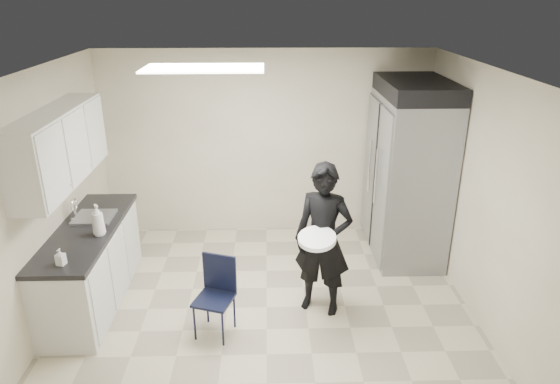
{
  "coord_description": "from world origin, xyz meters",
  "views": [
    {
      "loc": [
        0.03,
        -4.69,
        3.29
      ],
      "look_at": [
        0.16,
        0.2,
        1.31
      ],
      "focal_mm": 32.0,
      "sensor_mm": 36.0,
      "label": 1
    }
  ],
  "objects_px": {
    "folding_chair": "(214,300)",
    "lower_counter": "(91,267)",
    "man_tuxedo": "(323,240)",
    "commercial_fridge": "(408,178)"
  },
  "relations": [
    {
      "from": "folding_chair",
      "to": "lower_counter",
      "type": "bearing_deg",
      "value": 174.33
    },
    {
      "from": "folding_chair",
      "to": "man_tuxedo",
      "type": "distance_m",
      "value": 1.29
    },
    {
      "from": "lower_counter",
      "to": "man_tuxedo",
      "type": "bearing_deg",
      "value": -4.93
    },
    {
      "from": "lower_counter",
      "to": "folding_chair",
      "type": "relative_size",
      "value": 2.35
    },
    {
      "from": "folding_chair",
      "to": "man_tuxedo",
      "type": "xyz_separation_m",
      "value": [
        1.13,
        0.42,
        0.44
      ]
    },
    {
      "from": "commercial_fridge",
      "to": "folding_chair",
      "type": "bearing_deg",
      "value": -143.97
    },
    {
      "from": "folding_chair",
      "to": "man_tuxedo",
      "type": "bearing_deg",
      "value": 38.8
    },
    {
      "from": "man_tuxedo",
      "to": "folding_chair",
      "type": "bearing_deg",
      "value": -138.44
    },
    {
      "from": "lower_counter",
      "to": "man_tuxedo",
      "type": "distance_m",
      "value": 2.6
    },
    {
      "from": "commercial_fridge",
      "to": "folding_chair",
      "type": "relative_size",
      "value": 2.6
    }
  ]
}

